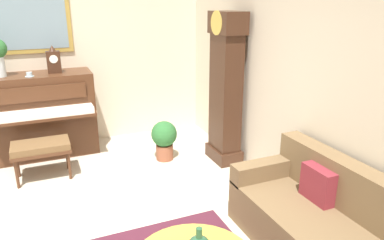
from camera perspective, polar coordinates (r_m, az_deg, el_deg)
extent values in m
cube|color=beige|center=(5.77, -21.84, 9.60)|extent=(0.10, 4.90, 2.80)
cube|color=#B28E3D|center=(5.66, -24.18, 13.77)|extent=(0.03, 1.10, 0.84)
cube|color=#7A93A3|center=(5.64, -24.18, 13.76)|extent=(0.01, 0.98, 0.72)
cube|color=beige|center=(4.09, 15.91, 7.03)|extent=(5.30, 0.10, 2.80)
cube|color=#4C2B19|center=(5.59, -22.49, 0.73)|extent=(0.60, 1.44, 1.18)
cube|color=#4C2B19|center=(5.15, -22.47, 0.32)|extent=(0.28, 1.38, 0.04)
cube|color=white|center=(5.14, -22.55, 0.96)|extent=(0.26, 1.32, 0.08)
cube|color=#4C2B19|center=(5.18, -22.91, 3.82)|extent=(0.03, 1.20, 0.20)
cube|color=#4C2B19|center=(4.89, -22.60, -4.40)|extent=(0.42, 0.70, 0.04)
cube|color=brown|center=(4.87, -22.69, -3.75)|extent=(0.40, 0.68, 0.08)
cylinder|color=#4C2B19|center=(4.84, -25.82, -7.71)|extent=(0.04, 0.04, 0.36)
cylinder|color=#4C2B19|center=(4.82, -18.69, -6.83)|extent=(0.04, 0.04, 0.36)
cylinder|color=#4C2B19|center=(5.13, -25.73, -6.22)|extent=(0.04, 0.04, 0.36)
cylinder|color=#4C2B19|center=(5.12, -19.03, -5.39)|extent=(0.04, 0.04, 0.36)
cube|color=#3D2316|center=(5.17, 5.02, -5.22)|extent=(0.52, 0.34, 0.18)
cube|color=#3D2316|center=(4.90, 5.28, 3.37)|extent=(0.44, 0.28, 1.78)
cube|color=#3D2316|center=(4.74, 5.64, 14.99)|extent=(0.52, 0.32, 0.28)
cylinder|color=gold|center=(4.67, 3.91, 14.98)|extent=(0.30, 0.02, 0.30)
cylinder|color=gold|center=(4.87, 4.78, 3.99)|extent=(0.03, 0.03, 0.70)
cube|color=brown|center=(3.41, 24.61, -10.31)|extent=(1.90, 0.20, 0.44)
cube|color=brown|center=(3.84, 11.86, -7.62)|extent=(0.18, 0.80, 0.20)
cube|color=maroon|center=(3.50, 19.12, -9.53)|extent=(0.34, 0.12, 0.32)
cube|color=#3D2316|center=(5.41, -20.90, 8.49)|extent=(0.12, 0.18, 0.30)
cylinder|color=white|center=(5.34, -20.92, 8.92)|extent=(0.01, 0.11, 0.11)
cone|color=#3D2316|center=(5.39, -21.13, 10.48)|extent=(0.10, 0.10, 0.08)
cylinder|color=#ADC6D6|center=(5.30, -24.15, 6.28)|extent=(0.12, 0.12, 0.01)
cylinder|color=#ADC6D6|center=(5.29, -24.19, 6.56)|extent=(0.08, 0.08, 0.06)
cylinder|color=#285638|center=(2.61, 1.12, -17.37)|extent=(0.04, 0.04, 0.08)
cylinder|color=#935138|center=(5.16, -4.33, -5.01)|extent=(0.24, 0.24, 0.22)
sphere|color=#2D6B33|center=(5.06, -4.40, -2.20)|extent=(0.36, 0.36, 0.36)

